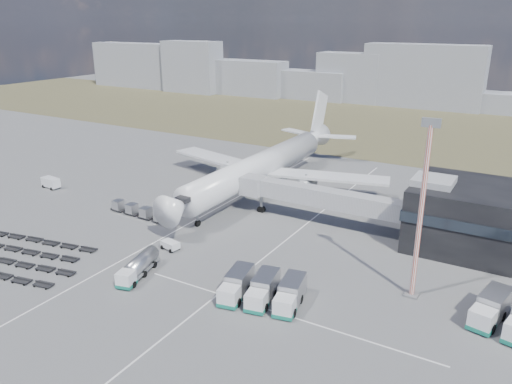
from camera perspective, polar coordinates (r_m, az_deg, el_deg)
The scene contains 15 objects.
ground at distance 81.38m, azimuth -10.46°, elevation -5.98°, with size 420.00×420.00×0.00m, color #565659.
grass_strip at distance 175.65m, azimuth 13.52°, elevation 7.43°, with size 420.00×90.00×0.01m, color #463C2A.
lane_markings at distance 78.09m, azimuth -3.51°, elevation -6.80°, with size 47.12×110.00×0.01m.
jet_bridge at distance 87.53m, azimuth 6.12°, elevation -0.36°, with size 30.30×3.80×7.05m.
airliner at distance 104.44m, azimuth 0.89°, elevation 3.13°, with size 51.59×64.53×17.62m.
skyline at distance 218.60m, azimuth 12.90°, elevation 12.36°, with size 307.27×25.29×24.79m.
fuel_tanker at distance 72.31m, azimuth -13.32°, elevation -8.31°, with size 4.25×9.03×2.83m.
pushback_tug at distance 79.46m, azimuth -9.76°, elevation -6.04°, with size 2.93×1.65×1.36m, color silver.
utility_van at distance 114.79m, azimuth -22.40°, elevation 0.97°, with size 4.27×1.93×2.28m, color silver.
catering_truck at distance 108.87m, azimuth 2.79°, elevation 1.67°, with size 4.87×6.67×2.83m.
service_trucks_near at distance 64.60m, azimuth 0.77°, elevation -11.08°, with size 10.98×9.09×2.97m.
service_trucks_far at distance 66.41m, azimuth 26.81°, elevation -12.36°, with size 8.06×9.05×3.15m.
uld_row at distance 93.26m, azimuth -13.25°, elevation -2.11°, with size 13.54×2.42×1.87m.
baggage_dollies at distance 84.51m, azimuth -26.14°, elevation -6.53°, with size 25.43×16.54×0.64m.
floodlight_mast at distance 64.59m, azimuth 18.33°, elevation -2.19°, with size 2.19×1.80×23.35m.
Camera 1 is at (49.16, -55.14, 34.15)m, focal length 35.00 mm.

